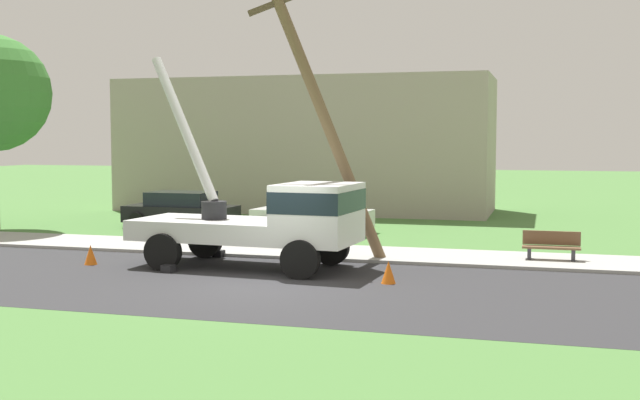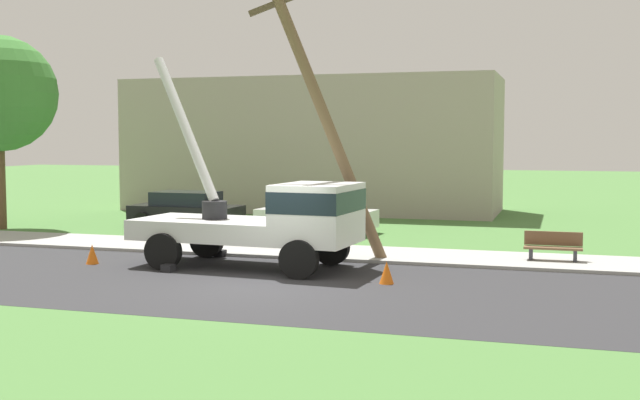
# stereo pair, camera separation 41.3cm
# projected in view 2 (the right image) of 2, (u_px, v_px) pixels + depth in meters

# --- Properties ---
(ground_plane) EXTENTS (120.00, 120.00, 0.00)m
(ground_plane) POSITION_uv_depth(u_px,v_px,m) (377.00, 230.00, 30.64)
(ground_plane) COLOR #477538
(road_asphalt) EXTENTS (80.00, 7.80, 0.01)m
(road_asphalt) POSITION_uv_depth(u_px,v_px,m) (266.00, 284.00, 19.21)
(road_asphalt) COLOR #2B2B2D
(road_asphalt) RESTS_ON ground
(sidewalk_strip) EXTENTS (80.00, 2.91, 0.10)m
(sidewalk_strip) POSITION_uv_depth(u_px,v_px,m) (328.00, 252.00, 24.31)
(sidewalk_strip) COLOR #9E9E99
(sidewalk_strip) RESTS_ON ground
(utility_truck) EXTENTS (6.74, 3.21, 5.98)m
(utility_truck) POSITION_uv_depth(u_px,v_px,m) (273.00, 217.00, 21.44)
(utility_truck) COLOR silver
(utility_truck) RESTS_ON ground
(leaning_utility_pole) EXTENTS (3.77, 1.76, 8.46)m
(leaning_utility_pole) POSITION_uv_depth(u_px,v_px,m) (323.00, 111.00, 22.48)
(leaning_utility_pole) COLOR brown
(leaning_utility_pole) RESTS_ON ground
(traffic_cone_ahead) EXTENTS (0.36, 0.36, 0.56)m
(traffic_cone_ahead) POSITION_uv_depth(u_px,v_px,m) (387.00, 272.00, 19.30)
(traffic_cone_ahead) COLOR orange
(traffic_cone_ahead) RESTS_ON ground
(traffic_cone_behind) EXTENTS (0.36, 0.36, 0.56)m
(traffic_cone_behind) POSITION_uv_depth(u_px,v_px,m) (92.00, 254.00, 22.33)
(traffic_cone_behind) COLOR orange
(traffic_cone_behind) RESTS_ON ground
(parked_sedan_black) EXTENTS (4.45, 2.10, 1.42)m
(parked_sedan_black) POSITION_uv_depth(u_px,v_px,m) (186.00, 209.00, 31.53)
(parked_sedan_black) COLOR black
(parked_sedan_black) RESTS_ON ground
(parked_sedan_white) EXTENTS (4.54, 2.26, 1.42)m
(parked_sedan_white) POSITION_uv_depth(u_px,v_px,m) (316.00, 214.00, 29.74)
(parked_sedan_white) COLOR silver
(parked_sedan_white) RESTS_ON ground
(park_bench) EXTENTS (1.60, 0.45, 0.90)m
(park_bench) POSITION_uv_depth(u_px,v_px,m) (553.00, 247.00, 22.39)
(park_bench) COLOR brown
(park_bench) RESTS_ON ground
(lowrise_building_backdrop) EXTENTS (18.00, 6.00, 6.40)m
(lowrise_building_backdrop) POSITION_uv_depth(u_px,v_px,m) (312.00, 145.00, 38.95)
(lowrise_building_backdrop) COLOR #A5998C
(lowrise_building_backdrop) RESTS_ON ground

